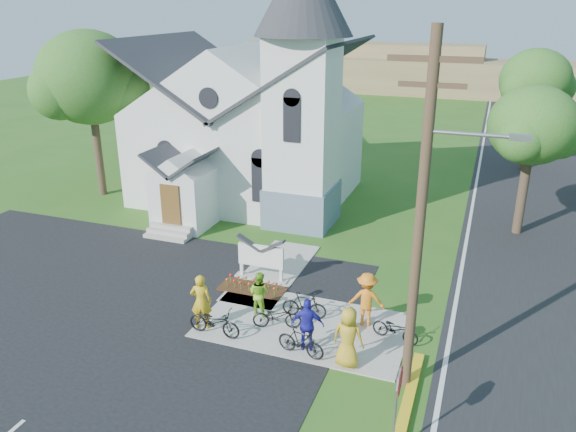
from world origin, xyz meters
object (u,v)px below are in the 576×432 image
at_px(church_sign, 261,256).
at_px(utility_pole, 423,212).
at_px(cyclist_0, 201,301).
at_px(bike_2, 277,316).
at_px(cyclist_1, 259,293).
at_px(cyclist_2, 308,325).
at_px(stop_sign, 398,392).
at_px(bike_4, 395,329).
at_px(cyclist_3, 367,299).
at_px(bike_1, 301,342).
at_px(cyclist_4, 348,337).
at_px(bike_0, 214,322).
at_px(bike_3, 304,305).

height_order(church_sign, utility_pole, utility_pole).
height_order(cyclist_0, bike_2, cyclist_0).
distance_m(church_sign, cyclist_1, 2.70).
bearing_deg(cyclist_2, cyclist_1, -45.75).
relative_size(stop_sign, bike_4, 1.55).
bearing_deg(cyclist_0, cyclist_3, -174.14).
distance_m(bike_1, cyclist_4, 1.58).
height_order(cyclist_0, bike_1, cyclist_0).
relative_size(bike_2, cyclist_3, 0.86).
distance_m(stop_sign, cyclist_3, 5.90).
distance_m(stop_sign, cyclist_1, 7.53).
height_order(bike_0, cyclist_4, cyclist_4).
bearing_deg(bike_3, cyclist_0, 116.12).
distance_m(utility_pole, bike_4, 5.43).
distance_m(church_sign, bike_1, 5.45).
bearing_deg(bike_4, utility_pole, -147.53).
relative_size(cyclist_1, bike_2, 0.97).
bearing_deg(bike_2, stop_sign, -150.12).
relative_size(cyclist_0, cyclist_2, 1.10).
relative_size(bike_0, bike_3, 1.16).
xyz_separation_m(cyclist_1, cyclist_4, (3.70, -1.89, 0.17)).
relative_size(church_sign, bike_4, 1.38).
xyz_separation_m(utility_pole, cyclist_3, (-1.88, 2.81, -4.39)).
height_order(church_sign, cyclist_2, cyclist_2).
height_order(cyclist_0, cyclist_2, cyclist_0).
height_order(utility_pole, bike_0, utility_pole).
bearing_deg(cyclist_4, bike_0, 2.84).
distance_m(cyclist_0, bike_2, 2.61).
bearing_deg(stop_sign, utility_pole, 91.49).
bearing_deg(bike_4, cyclist_1, 102.73).
distance_m(cyclist_1, bike_3, 1.64).
bearing_deg(cyclist_1, utility_pole, 169.20).
height_order(church_sign, bike_1, church_sign).
bearing_deg(cyclist_4, utility_pole, 175.21).
height_order(bike_1, bike_2, bike_1).
bearing_deg(bike_3, cyclist_4, -140.26).
distance_m(bike_0, cyclist_1, 2.00).
bearing_deg(stop_sign, cyclist_4, 123.14).
height_order(bike_0, bike_3, bike_0).
height_order(bike_0, bike_2, bike_0).
xyz_separation_m(stop_sign, cyclist_2, (-3.36, 3.38, -0.83)).
xyz_separation_m(bike_2, bike_4, (3.91, 0.61, -0.02)).
xyz_separation_m(bike_3, bike_4, (3.25, -0.34, -0.06)).
bearing_deg(bike_4, cyclist_3, 73.04).
xyz_separation_m(cyclist_0, cyclist_1, (1.48, 1.50, -0.18)).
relative_size(utility_pole, cyclist_3, 5.21).
relative_size(church_sign, bike_0, 1.19).
distance_m(cyclist_0, cyclist_2, 3.77).
height_order(cyclist_2, cyclist_3, cyclist_3).
distance_m(bike_2, cyclist_4, 3.09).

